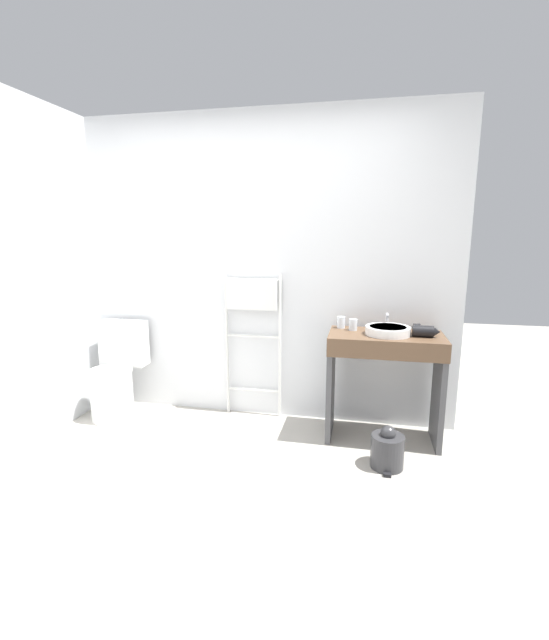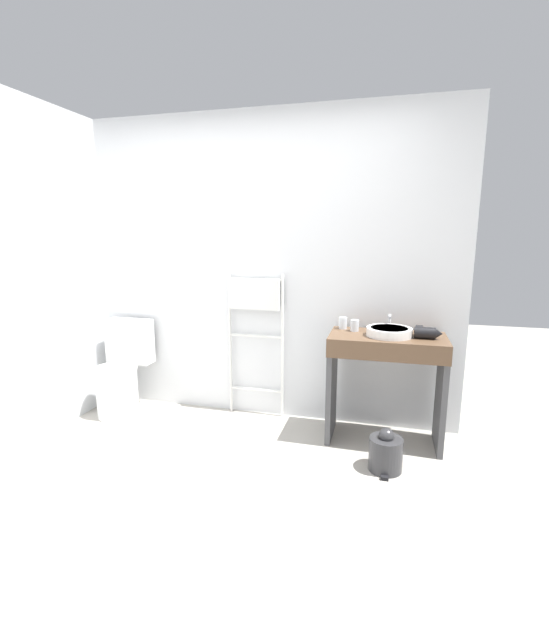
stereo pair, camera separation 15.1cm
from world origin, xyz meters
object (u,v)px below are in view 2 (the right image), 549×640
(cup_near_wall, at_px, (343,323))
(hair_dryer, at_px, (426,333))
(toilet, at_px, (121,374))
(towel_radiator, at_px, (255,311))
(sink_basin, at_px, (389,332))
(trash_bin, at_px, (386,453))
(cup_near_edge, at_px, (355,326))

(cup_near_wall, relative_size, hair_dryer, 0.48)
(toilet, bearing_deg, towel_radiator, 11.50)
(cup_near_wall, bearing_deg, sink_basin, -24.76)
(sink_basin, xyz_separation_m, trash_bin, (0.02, -0.40, -0.74))
(toilet, height_order, cup_near_wall, cup_near_wall)
(cup_near_wall, bearing_deg, cup_near_edge, -33.37)
(cup_near_wall, distance_m, trash_bin, 1.01)
(toilet, distance_m, trash_bin, 2.32)
(hair_dryer, relative_size, trash_bin, 0.64)
(toilet, xyz_separation_m, towel_radiator, (1.16, 0.24, 0.58))
(hair_dryer, bearing_deg, toilet, 179.95)
(cup_near_wall, relative_size, trash_bin, 0.31)
(toilet, distance_m, cup_near_edge, 2.07)
(towel_radiator, distance_m, cup_near_edge, 0.85)
(toilet, relative_size, sink_basin, 2.52)
(cup_near_wall, bearing_deg, hair_dryer, -15.28)
(toilet, xyz_separation_m, cup_near_edge, (2.00, 0.10, 0.53))
(cup_near_edge, height_order, hair_dryer, cup_near_edge)
(toilet, bearing_deg, cup_near_wall, 4.89)
(toilet, distance_m, cup_near_wall, 1.98)
(towel_radiator, distance_m, sink_basin, 1.12)
(towel_radiator, height_order, hair_dryer, towel_radiator)
(cup_near_wall, height_order, hair_dryer, cup_near_wall)
(sink_basin, xyz_separation_m, cup_near_edge, (-0.25, 0.10, 0.01))
(toilet, relative_size, cup_near_wall, 9.02)
(hair_dryer, bearing_deg, trash_bin, -120.80)
(sink_basin, height_order, cup_near_wall, cup_near_wall)
(toilet, relative_size, towel_radiator, 0.66)
(cup_near_wall, distance_m, cup_near_edge, 0.11)
(toilet, bearing_deg, sink_basin, 0.04)
(towel_radiator, relative_size, hair_dryer, 6.47)
(hair_dryer, bearing_deg, sink_basin, 179.18)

